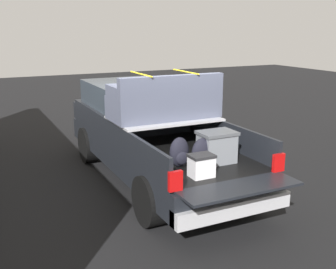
% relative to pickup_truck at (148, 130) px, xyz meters
% --- Properties ---
extents(ground_plane, '(40.00, 40.00, 0.00)m').
position_rel_pickup_truck_xyz_m(ground_plane, '(-0.35, 0.00, -0.96)').
color(ground_plane, black).
extents(pickup_truck, '(6.05, 2.06, 2.23)m').
position_rel_pickup_truck_xyz_m(pickup_truck, '(0.00, 0.00, 0.00)').
color(pickup_truck, black).
rests_on(pickup_truck, ground_plane).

